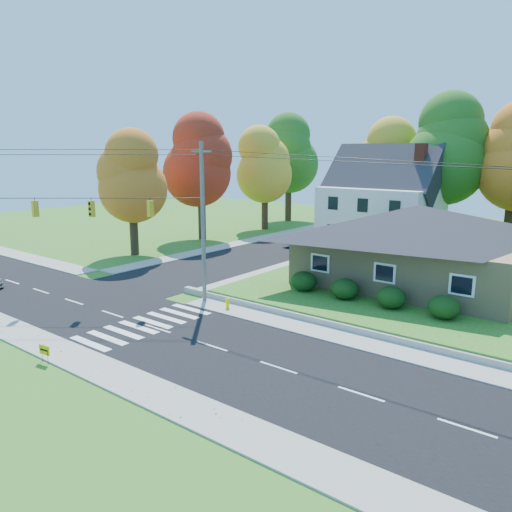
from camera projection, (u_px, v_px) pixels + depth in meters
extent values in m
plane|color=#3D7923|center=(158.00, 329.00, 26.89)|extent=(120.00, 120.00, 0.00)
cube|color=black|center=(158.00, 329.00, 26.89)|extent=(90.00, 8.00, 0.02)
cube|color=black|center=(299.00, 244.00, 51.74)|extent=(8.00, 44.00, 0.02)
cube|color=#9C9A90|center=(220.00, 306.00, 30.73)|extent=(90.00, 2.00, 0.08)
cube|color=#9C9A90|center=(75.00, 358.00, 23.03)|extent=(90.00, 2.00, 0.08)
cube|color=#3D7923|center=(509.00, 284.00, 35.15)|extent=(30.00, 30.00, 0.50)
cube|color=tan|center=(415.00, 261.00, 33.94)|extent=(14.00, 10.00, 3.20)
pyramid|color=#26262B|center=(418.00, 221.00, 33.39)|extent=(14.60, 10.60, 2.20)
cube|color=silver|center=(381.00, 216.00, 47.77)|extent=(10.00, 8.00, 5.60)
pyramid|color=#26262B|center=(383.00, 174.00, 46.95)|extent=(10.40, 8.40, 2.40)
cube|color=brown|center=(418.00, 197.00, 45.24)|extent=(0.90, 0.90, 9.60)
ellipsoid|color=#163A10|center=(304.00, 281.00, 32.39)|extent=(1.70, 1.70, 1.27)
ellipsoid|color=#163A10|center=(345.00, 289.00, 30.57)|extent=(1.70, 1.70, 1.27)
ellipsoid|color=#163A10|center=(391.00, 297.00, 28.76)|extent=(1.70, 1.70, 1.27)
ellipsoid|color=#163A10|center=(444.00, 307.00, 26.95)|extent=(1.70, 1.70, 1.27)
cylinder|color=#666059|center=(203.00, 224.00, 30.77)|extent=(0.26, 0.26, 10.00)
cube|color=#666059|center=(201.00, 151.00, 29.87)|extent=(1.60, 0.12, 0.12)
cube|color=gold|center=(35.00, 209.00, 30.48)|extent=(0.26, 0.34, 1.00)
cube|color=gold|center=(92.00, 209.00, 30.51)|extent=(0.34, 0.26, 1.00)
cube|color=gold|center=(150.00, 209.00, 30.55)|extent=(0.26, 0.34, 1.00)
cylinder|color=black|center=(66.00, 198.00, 30.37)|extent=(13.02, 10.43, 0.04)
cylinder|color=#3F2A19|center=(387.00, 210.00, 53.62)|extent=(0.80, 0.80, 5.40)
sphere|color=gold|center=(389.00, 174.00, 52.82)|extent=(6.72, 6.72, 6.72)
sphere|color=gold|center=(390.00, 157.00, 52.47)|extent=(5.91, 5.91, 5.91)
sphere|color=gold|center=(391.00, 141.00, 52.13)|extent=(5.11, 5.11, 5.11)
cylinder|color=#3F2A19|center=(441.00, 211.00, 49.13)|extent=(0.86, 0.86, 6.30)
sphere|color=#2D681D|center=(444.00, 164.00, 48.19)|extent=(7.84, 7.84, 7.84)
sphere|color=#2D681D|center=(446.00, 143.00, 47.79)|extent=(6.90, 6.90, 6.90)
sphere|color=#2D681D|center=(447.00, 122.00, 47.39)|extent=(5.96, 5.96, 5.96)
cylinder|color=#3F2A19|center=(509.00, 217.00, 46.32)|extent=(0.83, 0.83, 5.85)
cylinder|color=#3F2A19|center=(134.00, 228.00, 45.89)|extent=(0.77, 0.77, 4.95)
sphere|color=orange|center=(132.00, 189.00, 45.16)|extent=(6.16, 6.16, 6.16)
sphere|color=orange|center=(131.00, 172.00, 44.84)|extent=(5.42, 5.42, 5.42)
sphere|color=orange|center=(130.00, 154.00, 44.53)|extent=(4.68, 4.68, 4.68)
cylinder|color=#3F2A19|center=(202.00, 212.00, 54.10)|extent=(0.83, 0.83, 5.85)
sphere|color=#AE2B16|center=(201.00, 173.00, 53.24)|extent=(7.28, 7.28, 7.28)
sphere|color=#AE2B16|center=(201.00, 156.00, 52.86)|extent=(6.41, 6.41, 6.41)
sphere|color=#AE2B16|center=(200.00, 138.00, 52.49)|extent=(5.53, 5.53, 5.53)
cylinder|color=#3F2A19|center=(265.00, 207.00, 61.24)|extent=(0.80, 0.80, 5.40)
sphere|color=gold|center=(265.00, 175.00, 60.44)|extent=(6.72, 6.72, 6.72)
sphere|color=gold|center=(265.00, 161.00, 60.10)|extent=(5.91, 5.91, 5.91)
sphere|color=gold|center=(265.00, 147.00, 59.75)|extent=(5.11, 5.11, 5.11)
cylinder|color=#3F2A19|center=(288.00, 198.00, 68.52)|extent=(0.86, 0.86, 6.30)
sphere|color=#2D681D|center=(289.00, 164.00, 67.59)|extent=(7.84, 7.84, 7.84)
sphere|color=#2D681D|center=(289.00, 150.00, 67.18)|extent=(6.90, 6.90, 6.90)
sphere|color=#2D681D|center=(289.00, 135.00, 66.78)|extent=(5.96, 5.96, 5.96)
imported|color=silver|center=(302.00, 239.00, 50.35)|extent=(2.16, 4.31, 1.36)
cylinder|color=#FDFF00|center=(228.00, 309.00, 30.23)|extent=(0.32, 0.32, 0.09)
cylinder|color=#FDFF00|center=(228.00, 304.00, 30.17)|extent=(0.21, 0.21, 0.49)
sphere|color=#FDFF00|center=(228.00, 300.00, 30.11)|extent=(0.23, 0.23, 0.23)
cylinder|color=#FDFF00|center=(228.00, 303.00, 30.15)|extent=(0.41, 0.17, 0.11)
cylinder|color=black|center=(42.00, 356.00, 22.67)|extent=(0.02, 0.02, 0.56)
cylinder|color=black|center=(48.00, 358.00, 22.37)|extent=(0.02, 0.02, 0.56)
cube|color=#FFC500|center=(44.00, 350.00, 22.45)|extent=(0.67, 0.13, 0.45)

